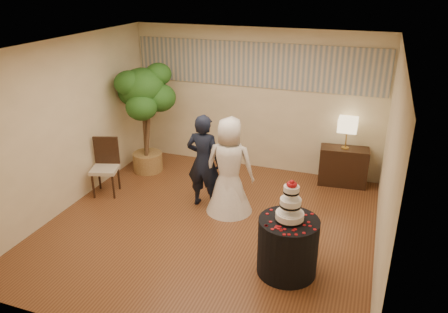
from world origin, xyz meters
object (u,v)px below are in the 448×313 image
at_px(side_chair, 105,168).
at_px(ficus_tree, 145,119).
at_px(groom, 204,161).
at_px(console, 343,166).
at_px(cake_table, 288,246).
at_px(bride, 229,166).
at_px(table_lamp, 347,133).
at_px(wedding_cake, 291,201).

bearing_deg(side_chair, ficus_tree, 62.46).
bearing_deg(ficus_tree, groom, -30.19).
relative_size(console, side_chair, 0.86).
distance_m(cake_table, side_chair, 3.73).
xyz_separation_m(bride, table_lamp, (1.69, 1.66, 0.20)).
relative_size(groom, cake_table, 2.05).
relative_size(groom, console, 1.86).
distance_m(bride, cake_table, 1.86).
bearing_deg(cake_table, table_lamp, 81.76).
height_order(table_lamp, ficus_tree, ficus_tree).
xyz_separation_m(groom, ficus_tree, (-1.61, 0.94, 0.29)).
bearing_deg(wedding_cake, console, 81.76).
relative_size(cake_table, console, 0.90).
distance_m(ficus_tree, side_chair, 1.31).
bearing_deg(groom, ficus_tree, -30.50).
relative_size(cake_table, table_lamp, 1.37).
relative_size(groom, ficus_tree, 0.74).
xyz_separation_m(console, side_chair, (-3.98, -1.83, 0.15)).
relative_size(groom, table_lamp, 2.81).
bearing_deg(groom, side_chair, 6.38).
height_order(cake_table, side_chair, side_chair).
height_order(bride, cake_table, bride).
xyz_separation_m(bride, side_chair, (-2.29, -0.17, -0.31)).
height_order(cake_table, wedding_cake, wedding_cake).
height_order(cake_table, ficus_tree, ficus_tree).
xyz_separation_m(bride, cake_table, (1.26, -1.30, -0.42)).
bearing_deg(table_lamp, wedding_cake, -98.24).
distance_m(cake_table, wedding_cake, 0.68).
distance_m(console, side_chair, 4.39).
bearing_deg(side_chair, cake_table, -34.68).
relative_size(groom, wedding_cake, 2.85).
xyz_separation_m(wedding_cake, side_chair, (-3.55, 1.13, -0.57)).
bearing_deg(cake_table, wedding_cake, 0.00).
height_order(groom, ficus_tree, ficus_tree).
height_order(ficus_tree, side_chair, ficus_tree).
relative_size(console, ficus_tree, 0.40).
relative_size(bride, side_chair, 1.60).
distance_m(bride, table_lamp, 2.38).
relative_size(table_lamp, ficus_tree, 0.26).
xyz_separation_m(groom, table_lamp, (2.16, 1.62, 0.21)).
distance_m(cake_table, console, 2.99).
bearing_deg(cake_table, groom, 142.16).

